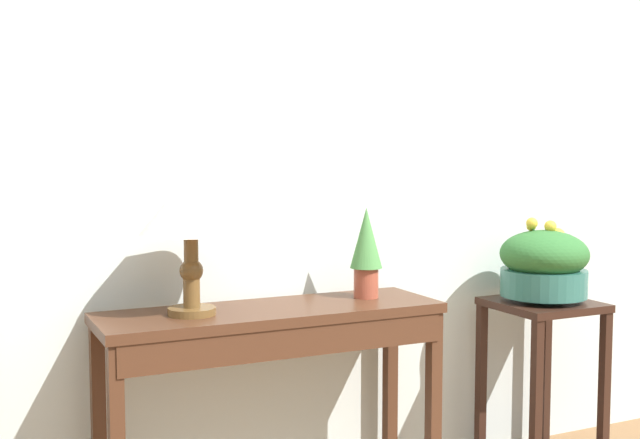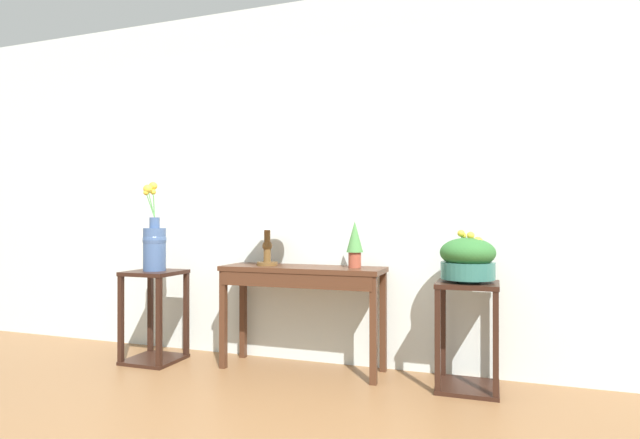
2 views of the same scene
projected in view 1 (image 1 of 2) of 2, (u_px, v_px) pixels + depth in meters
The scene contains 6 objects.
back_wall_with_art at pixel (276, 122), 3.01m from camera, with size 9.00×0.10×2.80m.
console_table at pixel (274, 342), 2.75m from camera, with size 1.19×0.37×0.75m.
table_lamp at pixel (191, 209), 2.61m from camera, with size 0.33×0.33×0.47m.
potted_plant_on_console at pixel (366, 248), 2.93m from camera, with size 0.12×0.12×0.33m.
pedestal_stand_right at pixel (541, 385), 3.25m from camera, with size 0.39×0.39×0.69m.
planter_bowl_wide_right at pixel (544, 264), 3.21m from camera, with size 0.35×0.35×0.34m.
Camera 1 is at (-1.15, -1.29, 1.29)m, focal length 45.05 mm.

